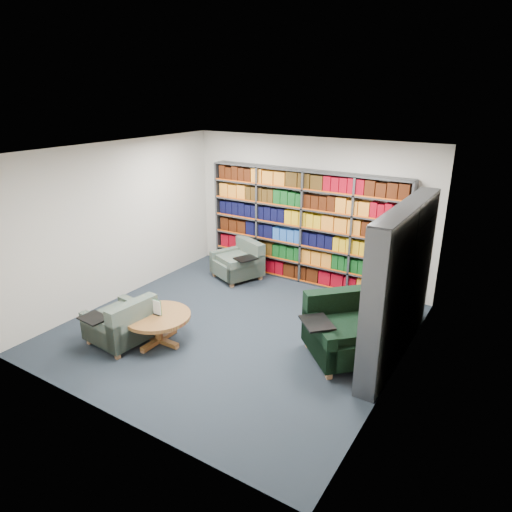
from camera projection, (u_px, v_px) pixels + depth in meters
The scene contains 7 objects.
room_shell at pixel (235, 246), 6.85m from camera, with size 5.02×5.02×2.82m.
bookshelf_back at pixel (304, 228), 8.82m from camera, with size 4.00×0.28×2.20m.
bookshelf_right at pixel (400, 284), 6.26m from camera, with size 0.28×2.50×2.20m.
chair_teal_left at pixel (241, 263), 9.23m from camera, with size 1.10×1.08×0.75m.
chair_green_right at pixel (343, 332), 6.48m from camera, with size 1.39×1.39×0.89m.
chair_teal_front at pixel (124, 325), 6.79m from camera, with size 0.89×1.00×0.75m.
coffee_table at pixel (158, 320), 6.79m from camera, with size 0.99×0.99×0.69m.
Camera 1 is at (3.70, -5.33, 3.60)m, focal length 32.00 mm.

